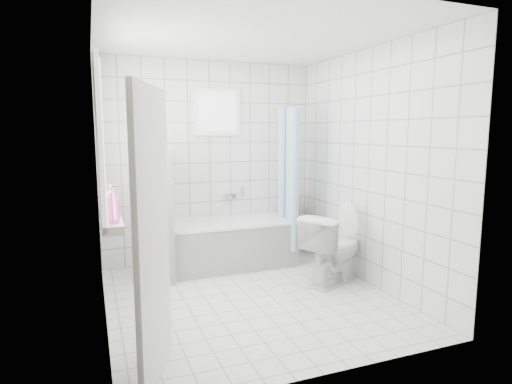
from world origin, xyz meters
name	(u,v)px	position (x,y,z in m)	size (l,w,h in m)	color
ground	(250,298)	(0.00, 0.00, 0.00)	(3.00, 3.00, 0.00)	white
ceiling	(250,36)	(0.00, 0.00, 2.60)	(3.00, 3.00, 0.00)	white
wall_back	(210,162)	(0.00, 1.50, 1.30)	(2.80, 0.02, 2.60)	white
wall_front	(329,193)	(0.00, -1.50, 1.30)	(2.80, 0.02, 2.60)	white
wall_left	(99,178)	(-1.40, 0.00, 1.30)	(0.02, 3.00, 2.60)	white
wall_right	(369,168)	(1.40, 0.00, 1.30)	(0.02, 3.00, 2.60)	white
window_left	(102,143)	(-1.35, 0.30, 1.60)	(0.01, 0.90, 1.40)	white
window_back	(218,112)	(0.10, 1.46, 1.95)	(0.50, 0.01, 0.50)	white
window_sill	(111,220)	(-1.31, 0.30, 0.86)	(0.18, 1.02, 0.08)	white
door	(153,238)	(-1.10, -1.11, 1.00)	(0.04, 0.80, 2.00)	silver
bathtub	(230,243)	(0.15, 1.12, 0.29)	(1.60, 0.77, 0.58)	white
partition_wall	(161,213)	(-0.72, 1.07, 0.75)	(0.15, 0.85, 1.50)	white
tiled_ledge	(290,233)	(1.11, 1.38, 0.28)	(0.40, 0.24, 0.55)	white
toilet	(333,249)	(1.03, 0.09, 0.40)	(0.45, 0.78, 0.80)	white
curtain_rod	(285,108)	(0.89, 1.10, 2.00)	(0.02, 0.02, 0.80)	silver
shower_curtain	(289,179)	(0.89, 0.97, 1.10)	(0.14, 0.48, 1.78)	#49A2D8
tub_faucet	(229,196)	(0.25, 1.46, 0.85)	(0.18, 0.06, 0.06)	silver
sill_bottles	(111,202)	(-1.30, 0.25, 1.04)	(0.15, 0.78, 0.32)	#FF63BB
ledge_bottles	(292,206)	(1.13, 1.36, 0.67)	(0.22, 0.17, 0.26)	#F8AD1A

